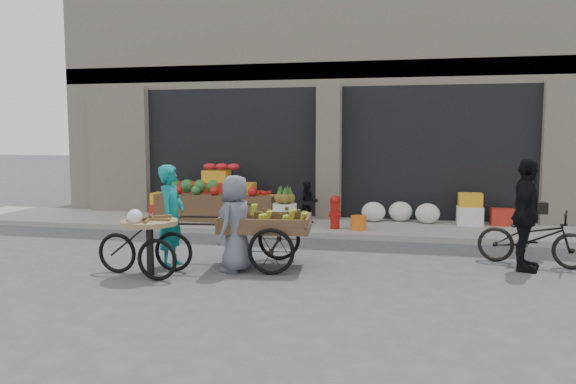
% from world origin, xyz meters
% --- Properties ---
extents(ground, '(80.00, 80.00, 0.00)m').
position_xyz_m(ground, '(0.00, 0.00, 0.00)').
color(ground, '#424244').
rests_on(ground, ground).
extents(sidewalk, '(18.00, 2.20, 0.12)m').
position_xyz_m(sidewalk, '(0.00, 4.10, 0.06)').
color(sidewalk, gray).
rests_on(sidewalk, ground).
extents(building, '(14.00, 6.45, 7.00)m').
position_xyz_m(building, '(0.00, 8.03, 3.37)').
color(building, beige).
rests_on(building, ground).
extents(fruit_display, '(3.10, 1.12, 1.24)m').
position_xyz_m(fruit_display, '(-2.48, 4.38, 0.67)').
color(fruit_display, red).
rests_on(fruit_display, sidewalk).
extents(pineapple_bin, '(0.52, 0.52, 0.50)m').
position_xyz_m(pineapple_bin, '(-0.75, 3.60, 0.37)').
color(pineapple_bin, silver).
rests_on(pineapple_bin, sidewalk).
extents(fire_hydrant, '(0.22, 0.22, 0.71)m').
position_xyz_m(fire_hydrant, '(0.35, 3.55, 0.50)').
color(fire_hydrant, '#A5140F').
rests_on(fire_hydrant, sidewalk).
extents(orange_bucket, '(0.32, 0.32, 0.30)m').
position_xyz_m(orange_bucket, '(0.85, 3.50, 0.27)').
color(orange_bucket, orange).
rests_on(orange_bucket, sidewalk).
extents(right_bay_goods, '(3.35, 0.60, 0.70)m').
position_xyz_m(right_bay_goods, '(2.61, 4.70, 0.41)').
color(right_bay_goods, silver).
rests_on(right_bay_goods, sidewalk).
extents(seated_person, '(0.51, 0.43, 0.93)m').
position_xyz_m(seated_person, '(-0.35, 4.20, 0.58)').
color(seated_person, black).
rests_on(seated_person, sidewalk).
extents(banana_cart, '(2.51, 1.25, 1.01)m').
position_xyz_m(banana_cart, '(-0.38, 0.42, 0.73)').
color(banana_cart, brown).
rests_on(banana_cart, ground).
extents(vendor_woman, '(0.42, 0.61, 1.63)m').
position_xyz_m(vendor_woman, '(-1.81, 0.14, 0.82)').
color(vendor_woman, '#107B7B').
rests_on(vendor_woman, ground).
extents(tricycle_cart, '(1.42, 0.85, 0.95)m').
position_xyz_m(tricycle_cart, '(-1.90, -0.46, 0.57)').
color(tricycle_cart, '#9E7F51').
rests_on(tricycle_cart, ground).
extents(vendor_grey, '(0.64, 0.82, 1.49)m').
position_xyz_m(vendor_grey, '(-0.71, 0.05, 0.75)').
color(vendor_grey, slate).
rests_on(vendor_grey, ground).
extents(bicycle, '(1.81, 1.04, 0.90)m').
position_xyz_m(bicycle, '(3.85, 1.48, 0.45)').
color(bicycle, black).
rests_on(bicycle, ground).
extents(cyclist, '(0.69, 1.11, 1.76)m').
position_xyz_m(cyclist, '(3.65, 1.08, 0.88)').
color(cyclist, black).
rests_on(cyclist, ground).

